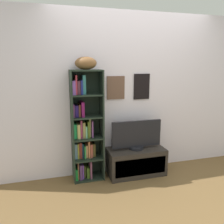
# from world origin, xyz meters

# --- Properties ---
(ground) EXTENTS (5.20, 5.20, 0.04)m
(ground) POSITION_xyz_m (0.00, 0.00, -0.02)
(ground) COLOR brown
(back_wall) EXTENTS (4.80, 0.08, 2.44)m
(back_wall) POSITION_xyz_m (-0.00, 1.13, 1.22)
(back_wall) COLOR silver
(back_wall) RESTS_ON ground
(bookshelf) EXTENTS (0.45, 0.29, 1.61)m
(bookshelf) POSITION_xyz_m (-0.77, 0.99, 0.75)
(bookshelf) COLOR black
(bookshelf) RESTS_ON ground
(football) EXTENTS (0.34, 0.26, 0.17)m
(football) POSITION_xyz_m (-0.74, 0.96, 1.69)
(football) COLOR brown
(football) RESTS_ON bookshelf
(tv_stand) EXTENTS (0.88, 0.41, 0.41)m
(tv_stand) POSITION_xyz_m (0.00, 0.89, 0.21)
(tv_stand) COLOR #2A2420
(tv_stand) RESTS_ON ground
(television) EXTENTS (0.77, 0.22, 0.44)m
(television) POSITION_xyz_m (0.00, 0.89, 0.63)
(television) COLOR black
(television) RESTS_ON tv_stand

